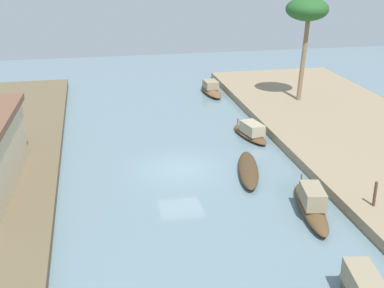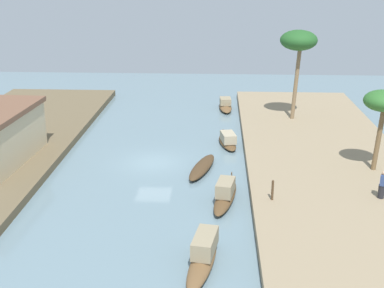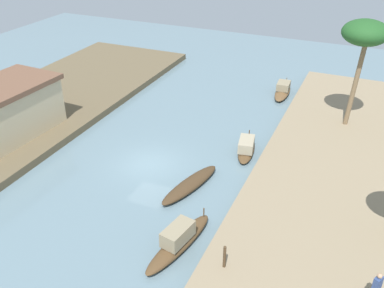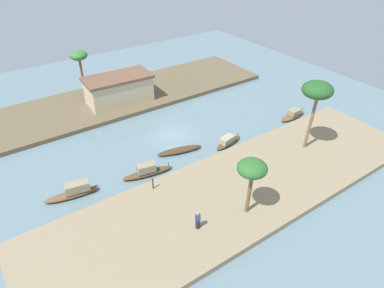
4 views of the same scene
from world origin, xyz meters
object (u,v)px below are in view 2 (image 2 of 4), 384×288
at_px(sampan_midstream, 202,167).
at_px(sampan_near_left_bank, 225,105).
at_px(sampan_with_red_awning, 228,140).
at_px(palm_tree_left_far, 299,42).
at_px(sampan_open_hull, 225,194).
at_px(sampan_upstream_small, 203,255).
at_px(person_on_near_bank, 382,187).
at_px(mooring_post, 273,190).
at_px(palm_tree_left_near, 383,103).

distance_m(sampan_midstream, sampan_near_left_bank, 16.57).
bearing_deg(sampan_midstream, sampan_near_left_bank, 7.80).
relative_size(sampan_with_red_awning, palm_tree_left_far, 0.53).
xyz_separation_m(sampan_near_left_bank, sampan_open_hull, (-21.39, 0.21, 0.09)).
bearing_deg(sampan_midstream, sampan_with_red_awning, -4.82).
height_order(sampan_near_left_bank, sampan_open_hull, sampan_open_hull).
distance_m(sampan_midstream, sampan_with_red_awning, 5.72).
xyz_separation_m(sampan_upstream_small, sampan_with_red_awning, (17.44, -1.39, -0.12)).
bearing_deg(sampan_upstream_small, palm_tree_left_far, -7.68).
bearing_deg(sampan_midstream, person_on_near_bank, -101.85).
bearing_deg(mooring_post, palm_tree_left_near, -54.74).
height_order(sampan_near_left_bank, sampan_with_red_awning, sampan_near_left_bank).
relative_size(sampan_near_left_bank, sampan_with_red_awning, 1.08).
bearing_deg(sampan_midstream, palm_tree_left_near, -78.78).
bearing_deg(sampan_near_left_bank, sampan_open_hull, 175.93).
bearing_deg(palm_tree_left_far, mooring_post, 168.42).
relative_size(sampan_midstream, sampan_with_red_awning, 1.27).
bearing_deg(sampan_with_red_awning, person_on_near_bank, -151.44).
bearing_deg(palm_tree_left_near, sampan_midstream, 87.30).
height_order(sampan_upstream_small, mooring_post, mooring_post).
bearing_deg(person_on_near_bank, sampan_with_red_awning, 66.59).
height_order(palm_tree_left_near, palm_tree_left_far, palm_tree_left_far).
xyz_separation_m(sampan_upstream_small, sampan_near_left_bank, (28.50, -1.32, -0.14)).
xyz_separation_m(sampan_midstream, palm_tree_left_near, (-0.55, -11.59, 4.88)).
xyz_separation_m(sampan_midstream, sampan_upstream_small, (-12.02, -0.45, 0.28)).
distance_m(sampan_upstream_small, person_on_near_bank, 12.32).
bearing_deg(palm_tree_left_far, sampan_upstream_small, 162.69).
bearing_deg(sampan_open_hull, sampan_upstream_small, -178.42).
relative_size(sampan_midstream, person_on_near_bank, 3.11).
height_order(sampan_near_left_bank, person_on_near_bank, person_on_near_bank).
distance_m(person_on_near_bank, palm_tree_left_near, 6.08).
xyz_separation_m(mooring_post, palm_tree_left_far, (17.32, -3.55, 6.16)).
bearing_deg(sampan_upstream_small, sampan_near_left_bank, 6.98).
height_order(sampan_near_left_bank, palm_tree_left_near, palm_tree_left_near).
bearing_deg(person_on_near_bank, sampan_upstream_small, 150.76).
xyz_separation_m(sampan_open_hull, mooring_post, (-0.81, -2.70, 0.66)).
distance_m(sampan_near_left_bank, palm_tree_left_near, 20.22).
relative_size(sampan_upstream_small, sampan_with_red_awning, 1.24).
relative_size(sampan_midstream, palm_tree_left_near, 0.97).
bearing_deg(mooring_post, sampan_near_left_bank, 6.40).
bearing_deg(person_on_near_bank, palm_tree_left_far, 36.39).
height_order(sampan_upstream_small, sampan_near_left_bank, sampan_upstream_small).
bearing_deg(sampan_with_red_awning, palm_tree_left_far, -55.32).
height_order(sampan_midstream, sampan_near_left_bank, sampan_near_left_bank).
bearing_deg(sampan_open_hull, palm_tree_left_near, -56.02).
relative_size(sampan_upstream_small, palm_tree_left_near, 0.94).
bearing_deg(sampan_near_left_bank, mooring_post, -177.11).
xyz_separation_m(sampan_upstream_small, sampan_open_hull, (7.10, -1.11, -0.05)).
height_order(sampan_open_hull, mooring_post, mooring_post).
relative_size(sampan_open_hull, mooring_post, 4.38).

